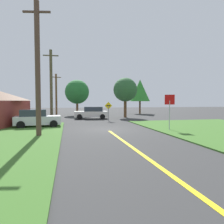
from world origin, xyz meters
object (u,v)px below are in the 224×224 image
Objects in this scene: stop_sign at (170,105)px; pine_tree_center at (125,90)px; parked_car_near_building at (37,118)px; oak_tree_right at (140,90)px; utility_pole_near at (38,68)px; direction_sign at (108,109)px; utility_pole_far at (56,94)px; utility_pole_mid at (51,85)px; car_approaching_junction at (92,113)px; oak_tree_left at (77,92)px.

pine_tree_center is at bearing -76.92° from stop_sign.
oak_tree_right reaches higher than parked_car_near_building.
direction_sign is (6.68, 9.81, -3.14)m from utility_pole_near.
utility_pole_far is 15.24m from oak_tree_right.
utility_pole_far is (-0.01, 11.56, -0.69)m from utility_pole_mid.
car_approaching_junction is 3.95m from direction_sign.
pine_tree_center is (11.03, 9.56, 3.22)m from parked_car_near_building.
utility_pole_near reaches higher than stop_sign.
stop_sign is 0.50× the size of pine_tree_center.
utility_pole_mid reaches higher than direction_sign.
utility_pole_near is at bearing -90.00° from utility_pole_far.
pine_tree_center is at bearing -43.19° from oak_tree_left.
oak_tree_left is (-1.56, 7.82, 3.12)m from car_approaching_junction.
parked_car_near_building is at bearing -97.95° from utility_pole_mid.
utility_pole_far is 4.01m from oak_tree_left.
utility_pole_mid is at bearing 165.29° from direction_sign.
utility_pole_near is 12.27m from direction_sign.
utility_pole_near is 1.39× the size of oak_tree_right.
parked_car_near_building is at bearing -105.40° from oak_tree_left.
pine_tree_center is at bearing 35.82° from parked_car_near_building.
utility_pole_near reaches higher than car_approaching_junction.
utility_pole_far is at bearing -51.98° from stop_sign.
car_approaching_junction is 1.97× the size of direction_sign.
utility_pole_mid is at bearing -143.55° from oak_tree_right.
utility_pole_mid is 18.91m from oak_tree_right.
pine_tree_center is (10.17, 14.92, -0.54)m from utility_pole_near.
pine_tree_center is (5.12, 1.56, 3.22)m from car_approaching_junction.
utility_pole_far is 13.07m from pine_tree_center.
stop_sign is at bearing -69.46° from direction_sign.
parked_car_near_building is 18.00m from utility_pole_far.
utility_pole_mid is at bearing -161.68° from pine_tree_center.
utility_pole_near is (-5.06, -13.36, 3.75)m from car_approaching_junction.
car_approaching_junction is 0.78× the size of pine_tree_center.
direction_sign is (-3.34, 8.90, -0.64)m from stop_sign.
stop_sign is 9.53m from direction_sign.
utility_pole_near reaches higher than pine_tree_center.
utility_pole_far is at bearing 82.15° from parked_car_near_building.
parked_car_near_building is 16.71m from oak_tree_left.
utility_pole_far reaches higher than oak_tree_right.
utility_pole_near is at bearing -90.05° from utility_pole_mid.
pine_tree_center is at bearing 18.32° from utility_pole_mid.
direction_sign is at bearing 55.76° from utility_pole_near.
utility_pole_near reaches higher than oak_tree_left.
direction_sign reaches higher than car_approaching_junction.
utility_pole_far is 1.23× the size of pine_tree_center.
direction_sign is (6.67, -1.75, -2.92)m from utility_pole_mid.
car_approaching_junction is 14.77m from utility_pole_near.
stop_sign is 0.41× the size of utility_pole_far.
oak_tree_left is at bearing -172.19° from oak_tree_right.
stop_sign reaches higher than car_approaching_junction.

